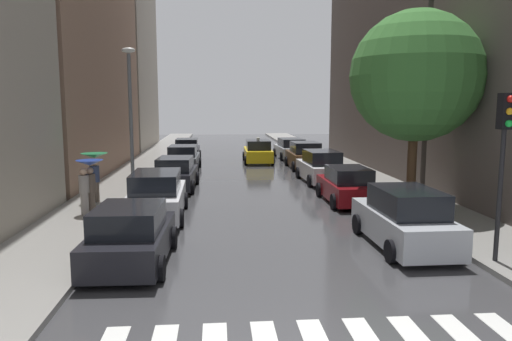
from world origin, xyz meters
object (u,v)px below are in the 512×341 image
object	(u,v)px
parked_car_left_fifth	(187,150)
parked_car_right_third	(321,167)
pedestrian_near_tree	(90,175)
street_tree_right	(416,77)
parked_car_right_fourth	(305,156)
parked_car_left_third	(176,174)
traffic_light_right_corner	(504,140)
lamp_post_left	(131,110)
pedestrian_far_side	(95,166)
parked_car_right_nearest	(404,220)
parked_car_right_fifth	(291,149)
taxi_midroad	(258,152)
pedestrian_foreground	(84,191)
parked_car_left_second	(157,196)
parked_car_left_fourth	(183,159)
parked_car_left_nearest	(131,237)
parked_car_right_second	(347,186)

from	to	relation	value
parked_car_left_fifth	parked_car_right_third	xyz separation A→B (m)	(7.76, -10.64, 0.04)
pedestrian_near_tree	street_tree_right	bearing A→B (deg)	-162.80
parked_car_right_fourth	parked_car_left_third	bearing A→B (deg)	131.58
traffic_light_right_corner	lamp_post_left	world-z (taller)	lamp_post_left
parked_car_right_fourth	pedestrian_near_tree	distance (m)	16.50
pedestrian_far_side	parked_car_right_nearest	bearing A→B (deg)	-122.63
parked_car_right_fifth	taxi_midroad	xyz separation A→B (m)	(-2.76, -2.46, 0.03)
lamp_post_left	parked_car_right_fourth	bearing A→B (deg)	42.46
traffic_light_right_corner	taxi_midroad	bearing A→B (deg)	100.54
taxi_midroad	parked_car_left_third	bearing A→B (deg)	155.52
parked_car_right_nearest	taxi_midroad	xyz separation A→B (m)	(-2.51, 20.89, -0.05)
parked_car_left_third	parked_car_left_fifth	distance (m)	12.14
parked_car_right_fourth	parked_car_right_fifth	world-z (taller)	parked_car_right_fourth
parked_car_left_fifth	pedestrian_foreground	xyz separation A→B (m)	(-2.62, -18.20, 0.29)
street_tree_right	parked_car_left_fifth	bearing A→B (deg)	119.31
parked_car_left_second	taxi_midroad	bearing A→B (deg)	-18.11
parked_car_right_fourth	pedestrian_near_tree	xyz separation A→B (m)	(-10.35, -12.82, 0.78)
parked_car_left_fourth	parked_car_left_fifth	bearing A→B (deg)	1.95
pedestrian_foreground	pedestrian_far_side	size ratio (longest dim) A/B	0.85
parked_car_left_nearest	pedestrian_near_tree	world-z (taller)	pedestrian_near_tree
parked_car_right_second	pedestrian_far_side	world-z (taller)	pedestrian_far_side
parked_car_right_second	traffic_light_right_corner	distance (m)	8.84
parked_car_left_second	lamp_post_left	bearing A→B (deg)	19.17
lamp_post_left	parked_car_right_third	bearing A→B (deg)	18.58
parked_car_left_fourth	traffic_light_right_corner	distance (m)	21.34
parked_car_left_nearest	parked_car_left_fifth	size ratio (longest dim) A/B	0.97
parked_car_left_second	traffic_light_right_corner	world-z (taller)	traffic_light_right_corner
parked_car_left_nearest	pedestrian_near_tree	bearing A→B (deg)	24.83
parked_car_left_nearest	parked_car_right_nearest	xyz separation A→B (m)	(7.72, 0.95, 0.07)
parked_car_right_fourth	pedestrian_foreground	bearing A→B (deg)	140.50
parked_car_left_second	taxi_midroad	distance (m)	17.37
street_tree_right	parked_car_right_fifth	bearing A→B (deg)	96.12
parked_car_left_second	parked_car_left_third	size ratio (longest dim) A/B	1.08
parked_car_right_second	parked_car_left_nearest	bearing A→B (deg)	133.32
parked_car_left_second	parked_car_right_second	size ratio (longest dim) A/B	1.13
parked_car_left_fourth	pedestrian_near_tree	bearing A→B (deg)	169.78
parked_car_left_fifth	lamp_post_left	bearing A→B (deg)	172.79
parked_car_right_fifth	traffic_light_right_corner	size ratio (longest dim) A/B	1.12
parked_car_left_second	parked_car_left_fourth	xyz separation A→B (m)	(0.10, 12.87, -0.06)
parked_car_right_nearest	parked_car_left_third	bearing A→B (deg)	35.13
parked_car_left_third	traffic_light_right_corner	distance (m)	15.53
parked_car_right_second	lamp_post_left	xyz separation A→B (m)	(-9.34, 2.29, 3.19)
parked_car_left_nearest	street_tree_right	xyz separation A→B (m)	(9.94, 5.88, 4.48)
parked_car_left_fourth	pedestrian_near_tree	xyz separation A→B (m)	(-2.54, -12.57, 0.84)
parked_car_left_nearest	parked_car_left_fourth	world-z (taller)	parked_car_left_nearest
parked_car_right_third	parked_car_right_fifth	size ratio (longest dim) A/B	0.95
parked_car_left_third	traffic_light_right_corner	size ratio (longest dim) A/B	1.01
pedestrian_far_side	traffic_light_right_corner	bearing A→B (deg)	-125.13
parked_car_left_third	parked_car_right_fifth	xyz separation A→B (m)	(7.73, 12.98, -0.01)
parked_car_left_nearest	pedestrian_far_side	bearing A→B (deg)	21.17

